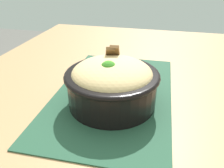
{
  "coord_description": "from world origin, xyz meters",
  "views": [
    {
      "loc": [
        -0.45,
        -0.08,
        1.05
      ],
      "look_at": [
        -0.02,
        0.02,
        0.81
      ],
      "focal_mm": 36.68,
      "sensor_mm": 36.0,
      "label": 1
    }
  ],
  "objects": [
    {
      "name": "table",
      "position": [
        0.0,
        0.0,
        0.7
      ],
      "size": [
        1.33,
        0.94,
        0.76
      ],
      "color": "#99754C",
      "rests_on": "ground_plane"
    },
    {
      "name": "fork",
      "position": [
        0.16,
        0.02,
        0.76
      ],
      "size": [
        0.03,
        0.13,
        0.0
      ],
      "color": "beige",
      "rests_on": "placemat"
    },
    {
      "name": "placemat",
      "position": [
        0.03,
        0.03,
        0.76
      ],
      "size": [
        0.47,
        0.29,
        0.0
      ],
      "primitive_type": "cube",
      "rotation": [
        0.0,
        0.0,
        0.02
      ],
      "color": "#1E422D",
      "rests_on": "table"
    },
    {
      "name": "bowl",
      "position": [
        -0.02,
        0.02,
        0.81
      ],
      "size": [
        0.23,
        0.23,
        0.13
      ],
      "color": "black",
      "rests_on": "placemat"
    }
  ]
}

